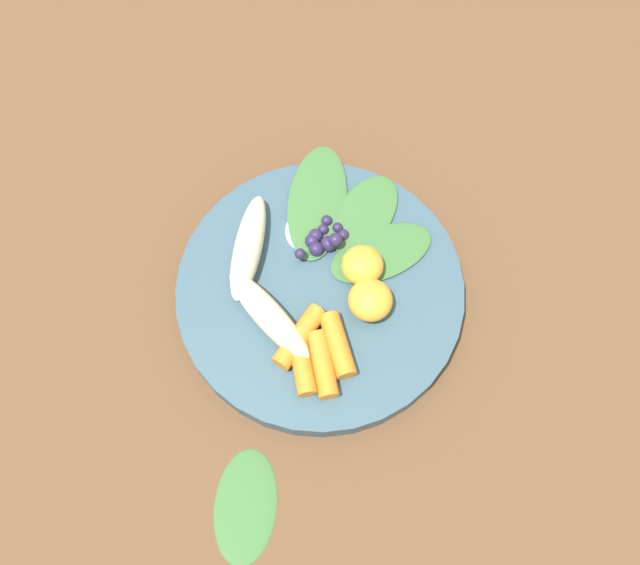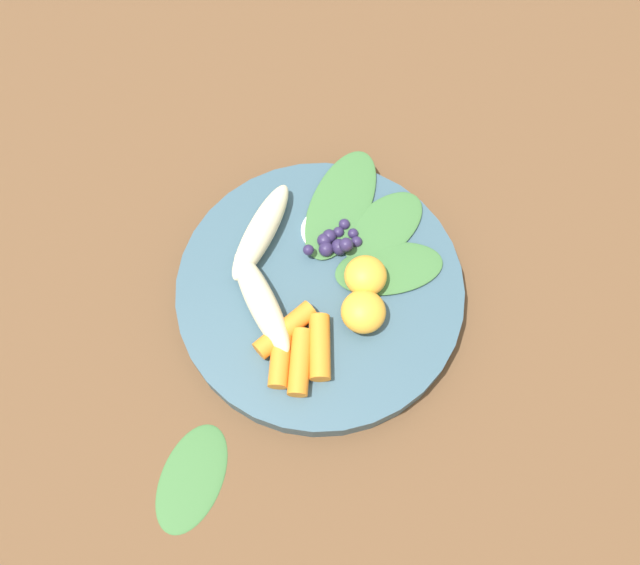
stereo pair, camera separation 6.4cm
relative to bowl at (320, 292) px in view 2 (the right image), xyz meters
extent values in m
plane|color=brown|center=(0.00, 0.00, -0.01)|extent=(2.40, 2.40, 0.00)
cylinder|color=#385666|center=(0.00, 0.00, 0.00)|extent=(0.28, 0.28, 0.03)
ellipsoid|color=beige|center=(-0.06, 0.01, 0.03)|extent=(0.04, 0.11, 0.03)
ellipsoid|color=beige|center=(-0.02, 0.07, 0.03)|extent=(0.11, 0.09, 0.03)
ellipsoid|color=#F4A833|center=(0.04, -0.02, 0.03)|extent=(0.04, 0.04, 0.03)
ellipsoid|color=#F4A833|center=(0.02, -0.05, 0.03)|extent=(0.04, 0.04, 0.03)
cylinder|color=orange|center=(-0.05, -0.02, 0.02)|extent=(0.07, 0.03, 0.02)
cylinder|color=orange|center=(-0.07, -0.04, 0.02)|extent=(0.05, 0.06, 0.02)
cylinder|color=orange|center=(-0.06, -0.06, 0.02)|extent=(0.05, 0.06, 0.02)
cylinder|color=orange|center=(-0.03, -0.05, 0.02)|extent=(0.05, 0.06, 0.02)
sphere|color=#2D234C|center=(0.03, 0.04, 0.02)|extent=(0.01, 0.01, 0.01)
sphere|color=#2D234C|center=(0.06, 0.03, 0.02)|extent=(0.01, 0.01, 0.01)
sphere|color=#2D234C|center=(0.05, 0.02, 0.02)|extent=(0.01, 0.01, 0.01)
sphere|color=#2D234C|center=(0.04, 0.04, 0.02)|extent=(0.01, 0.01, 0.01)
sphere|color=#2D234C|center=(0.04, 0.02, 0.02)|extent=(0.01, 0.01, 0.01)
sphere|color=#2D234C|center=(0.03, 0.04, 0.02)|extent=(0.01, 0.01, 0.01)
sphere|color=#2D234C|center=(0.05, 0.04, 0.02)|extent=(0.01, 0.01, 0.01)
sphere|color=#2D234C|center=(0.02, 0.03, 0.02)|extent=(0.01, 0.01, 0.01)
sphere|color=#2D234C|center=(0.04, 0.02, 0.03)|extent=(0.01, 0.01, 0.01)
sphere|color=#2D234C|center=(0.04, 0.02, 0.02)|extent=(0.01, 0.01, 0.01)
sphere|color=#2D234C|center=(0.04, 0.02, 0.02)|extent=(0.01, 0.01, 0.01)
sphere|color=#2D234C|center=(0.01, 0.03, 0.03)|extent=(0.01, 0.01, 0.01)
cylinder|color=white|center=(0.03, 0.05, 0.01)|extent=(0.05, 0.05, 0.00)
ellipsoid|color=#3D7038|center=(0.07, -0.02, 0.02)|extent=(0.12, 0.09, 0.00)
ellipsoid|color=#3D7038|center=(0.09, 0.02, 0.02)|extent=(0.11, 0.08, 0.00)
ellipsoid|color=#3D7038|center=(0.06, 0.06, 0.02)|extent=(0.14, 0.13, 0.00)
ellipsoid|color=#3D7038|center=(-0.19, -0.09, -0.01)|extent=(0.11, 0.11, 0.01)
camera|label=1|loc=(-0.18, -0.17, 0.61)|focal=38.25mm
camera|label=2|loc=(-0.13, -0.21, 0.61)|focal=38.25mm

